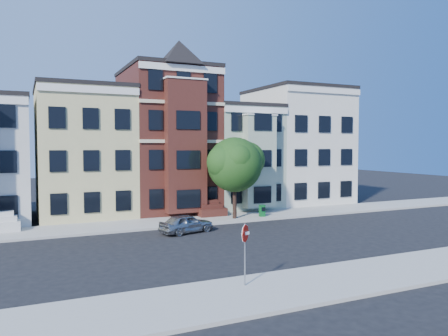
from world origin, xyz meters
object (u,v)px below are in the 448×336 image
parked_car (186,223)px  stop_sign (245,251)px  newspaper_box (262,211)px  street_tree (235,168)px

parked_car → stop_sign: bearing=157.1°
newspaper_box → stop_sign: bearing=-116.1°
street_tree → stop_sign: bearing=-114.7°
street_tree → newspaper_box: bearing=-3.0°
stop_sign → newspaper_box: bearing=37.6°
parked_car → newspaper_box: bearing=-83.1°
street_tree → parked_car: street_tree is taller
street_tree → stop_sign: (-6.61, -14.41, -2.41)m
newspaper_box → stop_sign: 16.87m
street_tree → newspaper_box: size_ratio=8.44×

